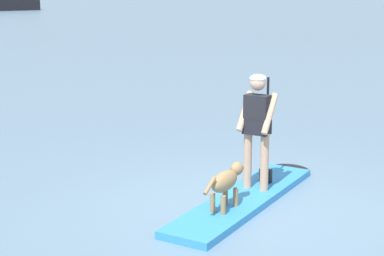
% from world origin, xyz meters
% --- Properties ---
extents(ground_plane, '(400.00, 400.00, 0.00)m').
position_xyz_m(ground_plane, '(0.00, 0.00, 0.00)').
color(ground_plane, slate).
extents(paddleboard, '(3.65, 1.54, 0.10)m').
position_xyz_m(paddleboard, '(0.22, 0.06, 0.05)').
color(paddleboard, '#338CD8').
rests_on(paddleboard, ground_plane).
extents(person_paddler, '(0.66, 0.56, 1.64)m').
position_xyz_m(person_paddler, '(0.38, 0.10, 1.05)').
color(person_paddler, tan).
rests_on(person_paddler, paddleboard).
extents(dog, '(1.03, 0.37, 0.54)m').
position_xyz_m(dog, '(-0.51, -0.13, 0.46)').
color(dog, '#997A51').
rests_on(dog, paddleboard).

